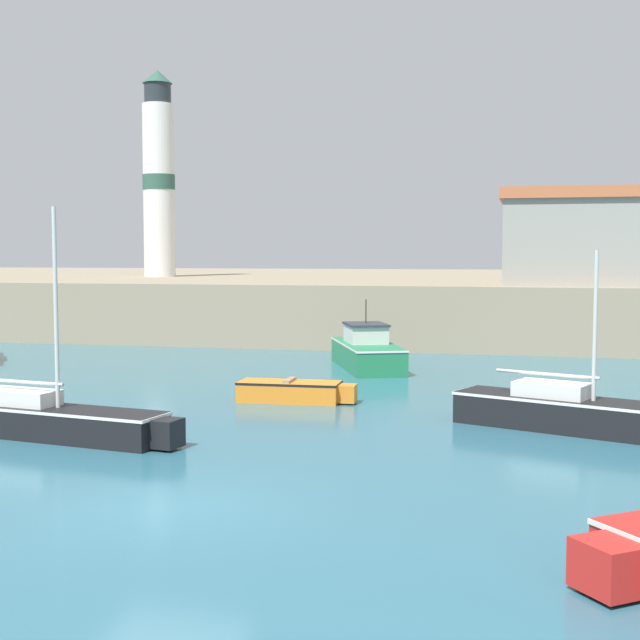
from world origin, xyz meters
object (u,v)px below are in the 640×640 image
(dinghy_orange_2, at_px, (293,391))
(lighthouse, at_px, (159,177))
(harbor_shed_near_wharf, at_px, (576,237))
(sailboat_black_5, at_px, (578,412))
(sailboat_black_1, at_px, (44,418))
(motorboat_green_4, at_px, (366,351))

(dinghy_orange_2, relative_size, lighthouse, 0.28)
(dinghy_orange_2, xyz_separation_m, harbor_shed_near_wharf, (8.74, 17.83, 4.74))
(harbor_shed_near_wharf, bearing_deg, lighthouse, 162.06)
(harbor_shed_near_wharf, bearing_deg, sailboat_black_5, -92.35)
(sailboat_black_5, height_order, harbor_shed_near_wharf, harbor_shed_near_wharf)
(sailboat_black_1, distance_m, sailboat_black_5, 12.83)
(sailboat_black_1, bearing_deg, lighthouse, 108.81)
(motorboat_green_4, relative_size, harbor_shed_near_wharf, 0.88)
(sailboat_black_1, height_order, sailboat_black_5, sailboat_black_1)
(harbor_shed_near_wharf, bearing_deg, dinghy_orange_2, -116.10)
(dinghy_orange_2, distance_m, harbor_shed_near_wharf, 20.42)
(motorboat_green_4, distance_m, harbor_shed_near_wharf, 13.38)
(motorboat_green_4, distance_m, sailboat_black_5, 12.94)
(sailboat_black_1, bearing_deg, harbor_shed_near_wharf, 61.30)
(lighthouse, bearing_deg, motorboat_green_4, -47.64)
(lighthouse, distance_m, harbor_shed_near_wharf, 25.51)
(sailboat_black_1, xyz_separation_m, sailboat_black_5, (12.32, 3.58, 0.02))
(lighthouse, bearing_deg, sailboat_black_1, -71.19)
(dinghy_orange_2, relative_size, motorboat_green_4, 0.55)
(motorboat_green_4, distance_m, lighthouse, 25.07)
(dinghy_orange_2, bearing_deg, motorboat_green_4, 85.18)
(sailboat_black_1, height_order, lighthouse, lighthouse)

